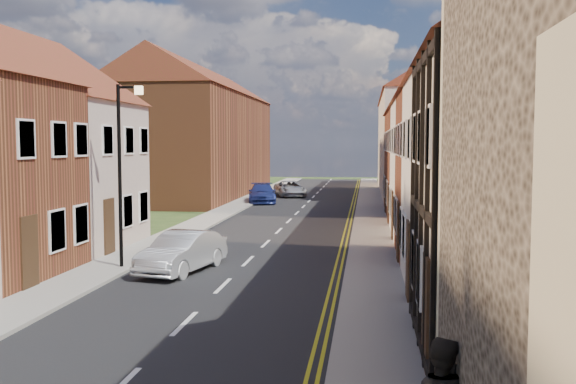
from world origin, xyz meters
name	(u,v)px	position (x,y,z in m)	size (l,w,h in m)	color
road	(279,231)	(0.00, 30.00, 0.01)	(7.00, 90.00, 0.02)	black
pavement_left	(190,228)	(-4.40, 30.00, 0.06)	(1.80, 90.00, 0.12)	gray
pavement_right	(371,231)	(4.40, 30.00, 0.06)	(1.80, 90.00, 0.12)	gray
cottage_r_white_near	(556,133)	(9.30, 18.10, 4.47)	(8.30, 6.00, 9.00)	beige
cottage_r_cream_mid	(512,136)	(9.30, 23.50, 4.48)	(8.30, 5.20, 9.00)	brown
cottage_r_pink	(485,137)	(9.30, 28.90, 4.47)	(8.30, 6.00, 9.00)	beige
cottage_r_white_far	(466,138)	(9.30, 34.30, 4.48)	(8.30, 5.20, 9.00)	brown
cottage_r_cream_far	(452,139)	(9.30, 39.70, 4.47)	(8.30, 6.00, 9.00)	brown
cottage_l_pink	(26,139)	(-9.30, 23.85, 4.37)	(8.30, 6.30, 8.80)	#BDA896
block_right_far	(429,131)	(9.30, 55.00, 5.29)	(8.30, 24.20, 10.50)	beige
block_left_far	(198,130)	(-9.30, 50.00, 5.29)	(8.30, 24.20, 10.50)	brown
lamppost	(122,164)	(-3.81, 20.00, 3.54)	(0.88, 0.15, 6.00)	black
car_mid	(182,252)	(-1.78, 19.90, 0.66)	(1.40, 4.01, 1.32)	#BABDC3
car_far	(262,193)	(-3.20, 44.51, 0.67)	(1.88, 4.64, 1.35)	navy
car_distant	(290,189)	(-1.88, 50.00, 0.62)	(2.07, 4.49, 1.25)	#999AA0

